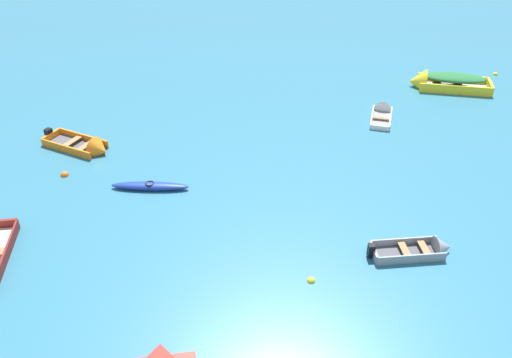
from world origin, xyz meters
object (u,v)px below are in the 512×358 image
at_px(rowboat_grey_foreground_center, 424,250).
at_px(mooring_buoy_far_field, 65,175).
at_px(rowboat_yellow_back_row_right, 441,81).
at_px(mooring_buoy_outer_edge, 311,281).
at_px(mooring_buoy_near_foreground, 495,75).
at_px(rowboat_white_far_back, 382,112).
at_px(rowboat_orange_outer_right, 89,148).
at_px(kayak_deep_blue_near_camera, 150,186).

xyz_separation_m(rowboat_grey_foreground_center, mooring_buoy_far_field, (-13.04, 8.27, -0.17)).
height_order(rowboat_yellow_back_row_right, mooring_buoy_outer_edge, rowboat_yellow_back_row_right).
distance_m(rowboat_yellow_back_row_right, mooring_buoy_far_field, 21.54).
bearing_deg(mooring_buoy_far_field, mooring_buoy_near_foreground, 13.14).
distance_m(rowboat_yellow_back_row_right, mooring_buoy_near_foreground, 4.53).
relative_size(rowboat_white_far_back, mooring_buoy_near_foreground, 8.99).
relative_size(rowboat_orange_outer_right, mooring_buoy_outer_edge, 11.84).
xyz_separation_m(rowboat_grey_foreground_center, mooring_buoy_near_foreground, (12.32, 14.19, -0.17)).
distance_m(rowboat_grey_foreground_center, mooring_buoy_far_field, 15.44).
bearing_deg(mooring_buoy_far_field, rowboat_grey_foreground_center, -32.37).
height_order(kayak_deep_blue_near_camera, rowboat_grey_foreground_center, rowboat_grey_foreground_center).
relative_size(rowboat_grey_foreground_center, mooring_buoy_outer_edge, 10.74).
bearing_deg(rowboat_white_far_back, mooring_buoy_outer_edge, -124.17).
bearing_deg(mooring_buoy_outer_edge, kayak_deep_blue_near_camera, 126.33).
distance_m(rowboat_yellow_back_row_right, mooring_buoy_outer_edge, 18.35).
bearing_deg(rowboat_yellow_back_row_right, rowboat_grey_foreground_center, -121.17).
bearing_deg(mooring_buoy_far_field, mooring_buoy_outer_edge, -45.27).
distance_m(rowboat_grey_foreground_center, rowboat_yellow_back_row_right, 15.34).
bearing_deg(kayak_deep_blue_near_camera, mooring_buoy_far_field, 152.16).
xyz_separation_m(kayak_deep_blue_near_camera, mooring_buoy_outer_edge, (4.99, -6.79, -0.15)).
xyz_separation_m(kayak_deep_blue_near_camera, mooring_buoy_far_field, (-3.63, 1.92, -0.15)).
bearing_deg(rowboat_yellow_back_row_right, mooring_buoy_near_foreground, 13.64).
height_order(mooring_buoy_far_field, mooring_buoy_near_foreground, mooring_buoy_far_field).
xyz_separation_m(kayak_deep_blue_near_camera, rowboat_yellow_back_row_right, (17.35, 6.78, 0.26)).
relative_size(kayak_deep_blue_near_camera, mooring_buoy_far_field, 9.06).
relative_size(kayak_deep_blue_near_camera, rowboat_yellow_back_row_right, 0.69).
xyz_separation_m(rowboat_white_far_back, rowboat_grey_foreground_center, (-3.19, -10.76, 0.04)).
relative_size(kayak_deep_blue_near_camera, mooring_buoy_near_foreground, 10.56).
bearing_deg(rowboat_orange_outer_right, rowboat_white_far_back, 1.96).
distance_m(kayak_deep_blue_near_camera, rowboat_orange_outer_right, 4.70).
relative_size(rowboat_grey_foreground_center, rowboat_orange_outer_right, 0.91).
bearing_deg(mooring_buoy_far_field, rowboat_yellow_back_row_right, 13.04).
xyz_separation_m(rowboat_yellow_back_row_right, mooring_buoy_near_foreground, (4.39, 1.06, -0.41)).
bearing_deg(rowboat_yellow_back_row_right, mooring_buoy_far_field, -166.96).
bearing_deg(mooring_buoy_near_foreground, mooring_buoy_outer_edge, -138.85).
relative_size(mooring_buoy_outer_edge, mooring_buoy_near_foreground, 0.92).
bearing_deg(rowboat_orange_outer_right, rowboat_grey_foreground_center, -40.36).
height_order(rowboat_white_far_back, rowboat_grey_foreground_center, rowboat_grey_foreground_center).
height_order(rowboat_yellow_back_row_right, mooring_buoy_far_field, rowboat_yellow_back_row_right).
relative_size(kayak_deep_blue_near_camera, rowboat_grey_foreground_center, 1.07).
height_order(rowboat_yellow_back_row_right, mooring_buoy_near_foreground, rowboat_yellow_back_row_right).
distance_m(kayak_deep_blue_near_camera, rowboat_grey_foreground_center, 11.35).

